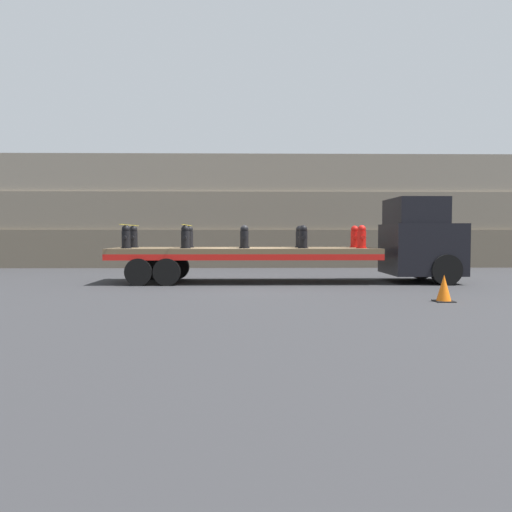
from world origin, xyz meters
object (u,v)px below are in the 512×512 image
at_px(fire_hydrant_red_near_4, 362,237).
at_px(traffic_cone, 444,288).
at_px(fire_hydrant_black_near_0, 126,237).
at_px(truck_cab, 422,241).
at_px(flatbed_trailer, 229,254).
at_px(fire_hydrant_black_near_3, 303,237).
at_px(fire_hydrant_black_far_1, 189,237).
at_px(fire_hydrant_black_far_3, 300,237).
at_px(fire_hydrant_black_far_2, 245,237).
at_px(fire_hydrant_black_near_1, 185,237).
at_px(fire_hydrant_black_near_2, 244,237).
at_px(fire_hydrant_red_far_4, 355,237).
at_px(fire_hydrant_black_far_0, 133,237).

xyz_separation_m(fire_hydrant_red_near_4, traffic_cone, (1.01, -4.63, -1.26)).
bearing_deg(fire_hydrant_black_near_0, truck_cab, 3.08).
bearing_deg(flatbed_trailer, truck_cab, 0.00).
height_order(flatbed_trailer, fire_hydrant_black_near_3, fire_hydrant_black_near_3).
xyz_separation_m(truck_cab, fire_hydrant_black_near_3, (-4.30, -0.56, 0.13)).
bearing_deg(traffic_cone, fire_hydrant_black_far_1, 140.77).
distance_m(flatbed_trailer, fire_hydrant_black_far_3, 2.67).
bearing_deg(fire_hydrant_black_far_1, fire_hydrant_black_far_2, 0.00).
bearing_deg(fire_hydrant_black_near_1, fire_hydrant_black_far_3, 15.49).
xyz_separation_m(fire_hydrant_black_near_0, fire_hydrant_black_near_3, (6.02, 0.00, 0.00)).
distance_m(fire_hydrant_black_near_0, traffic_cone, 10.23).
height_order(flatbed_trailer, fire_hydrant_black_near_2, fire_hydrant_black_near_2).
xyz_separation_m(fire_hydrant_black_far_1, fire_hydrant_black_near_3, (4.01, -1.11, 0.00)).
relative_size(flatbed_trailer, fire_hydrant_black_far_3, 11.68).
bearing_deg(fire_hydrant_black_near_0, fire_hydrant_red_far_4, 7.89).
bearing_deg(traffic_cone, fire_hydrant_black_far_0, 147.58).
bearing_deg(fire_hydrant_black_far_0, fire_hydrant_black_near_2, -15.49).
bearing_deg(fire_hydrant_black_near_1, fire_hydrant_black_far_2, 29.00).
relative_size(fire_hydrant_black_far_0, fire_hydrant_black_near_1, 1.00).
height_order(fire_hydrant_black_near_1, fire_hydrant_black_far_1, same).
relative_size(flatbed_trailer, fire_hydrant_black_far_2, 11.68).
relative_size(fire_hydrant_black_far_0, fire_hydrant_black_far_3, 1.00).
distance_m(fire_hydrant_black_near_2, fire_hydrant_black_near_3, 2.01).
height_order(truck_cab, fire_hydrant_black_far_2, truck_cab).
bearing_deg(fire_hydrant_black_near_3, traffic_cone, -56.88).
distance_m(truck_cab, traffic_cone, 5.46).
xyz_separation_m(fire_hydrant_black_far_1, fire_hydrant_black_near_2, (2.01, -1.11, 0.00)).
bearing_deg(traffic_cone, fire_hydrant_black_near_3, 123.12).
height_order(fire_hydrant_black_near_0, fire_hydrant_black_far_1, same).
bearing_deg(fire_hydrant_red_far_4, fire_hydrant_black_far_3, 180.00).
bearing_deg(fire_hydrant_black_far_1, fire_hydrant_black_far_3, 0.00).
height_order(fire_hydrant_black_far_1, fire_hydrant_red_far_4, same).
bearing_deg(fire_hydrant_black_far_0, fire_hydrant_black_far_1, 0.00).
bearing_deg(fire_hydrant_black_far_0, truck_cab, -3.08).
height_order(fire_hydrant_black_near_0, fire_hydrant_red_near_4, same).
relative_size(fire_hydrant_black_far_3, fire_hydrant_red_near_4, 1.00).
xyz_separation_m(fire_hydrant_black_near_0, fire_hydrant_red_near_4, (8.02, 0.00, 0.00)).
bearing_deg(fire_hydrant_red_far_4, flatbed_trailer, -173.04).
bearing_deg(fire_hydrant_black_near_0, fire_hydrant_black_near_2, 0.00).
height_order(fire_hydrant_black_near_1, fire_hydrant_black_far_3, same).
xyz_separation_m(fire_hydrant_black_far_0, fire_hydrant_black_far_3, (6.02, 0.00, 0.00)).
height_order(fire_hydrant_black_far_1, fire_hydrant_black_near_3, same).
relative_size(fire_hydrant_black_near_1, fire_hydrant_black_near_3, 1.00).
relative_size(truck_cab, flatbed_trailer, 0.32).
xyz_separation_m(truck_cab, traffic_cone, (-1.28, -5.18, -1.13)).
bearing_deg(fire_hydrant_red_near_4, fire_hydrant_red_far_4, 90.00).
xyz_separation_m(fire_hydrant_black_far_2, traffic_cone, (5.02, -5.74, -1.26)).
relative_size(fire_hydrant_black_near_1, fire_hydrant_black_far_1, 1.00).
relative_size(fire_hydrant_black_near_1, fire_hydrant_black_near_2, 1.00).
bearing_deg(fire_hydrant_black_near_2, fire_hydrant_black_far_2, 90.00).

